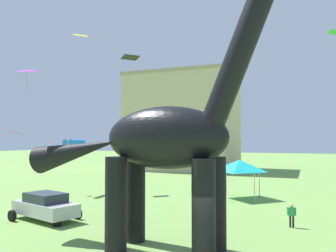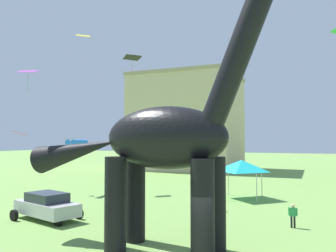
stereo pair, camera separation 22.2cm
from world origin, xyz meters
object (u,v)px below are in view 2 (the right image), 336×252
Objects in this scene: kite_far_left at (83,36)px; dinosaur_sculpture at (164,138)px; kite_apex at (132,58)px; person_near_flyer at (207,199)px; kite_near_high at (28,72)px; festival_canopy_tent at (242,166)px; parked_sedan_left at (47,206)px; person_vendor_side at (293,213)px; kite_mid_left at (77,142)px; person_far_spectator at (197,191)px; kite_mid_right at (19,133)px.

dinosaur_sculpture is at bearing -43.96° from kite_far_left.
kite_far_left is 9.96m from kite_apex.
kite_near_high reaches higher than person_near_flyer.
kite_near_high reaches higher than festival_canopy_tent.
dinosaur_sculpture is 2.83× the size of parked_sedan_left.
kite_mid_left is at bearing 91.01° from person_vendor_side.
festival_canopy_tent is (0.83, 6.80, 1.61)m from person_near_flyer.
person_far_spectator reaches higher than person_vendor_side.
kite_mid_right reaches higher than person_far_spectator.
parked_sedan_left is at bearing 122.32° from person_vendor_side.
person_vendor_side is 0.39× the size of festival_canopy_tent.
kite_mid_right reaches higher than kite_mid_left.
person_near_flyer is 0.82× the size of kite_mid_left.
kite_far_left reaches higher than person_vendor_side.
kite_mid_right reaches higher than person_vendor_side.
parked_sedan_left is 2.92× the size of kite_apex.
kite_far_left is at bearing -57.13° from person_near_flyer.
kite_apex reaches higher than parked_sedan_left.
kite_mid_right is (-8.46, 5.98, 4.33)m from parked_sedan_left.
kite_far_left is at bearing 120.24° from kite_mid_left.
festival_canopy_tent is at bearing 83.25° from dinosaur_sculpture.
kite_mid_right is 1.25× the size of kite_apex.
dinosaur_sculpture is 7.99× the size of kite_far_left.
parked_sedan_left is 2.93× the size of person_near_flyer.
kite_mid_left is (-17.63, 5.10, 3.62)m from person_vendor_side.
person_vendor_side is 0.65× the size of kite_mid_left.
parked_sedan_left is 7.63m from kite_near_high.
parked_sedan_left is at bearing -0.67° from person_near_flyer.
person_vendor_side is at bearing 47.86° from dinosaur_sculpture.
kite_mid_left is (1.74, -2.99, -10.31)m from kite_far_left.
kite_far_left is 11.28m from kite_mid_right.
kite_far_left reaches higher than kite_mid_left.
parked_sedan_left is at bearing -61.53° from kite_far_left.
dinosaur_sculpture reaches higher than kite_near_high.
kite_far_left reaches higher than dinosaur_sculpture.
kite_apex is 9.04m from kite_mid_left.
kite_near_high is at bearing 94.07° from person_far_spectator.
dinosaur_sculpture reaches higher than kite_apex.
kite_apex is (10.09, 1.06, 5.61)m from kite_mid_right.
kite_far_left is at bearing 134.80° from parked_sedan_left.
festival_canopy_tent is at bearing 44.59° from person_vendor_side.
person_near_flyer is (-5.04, 1.30, 0.19)m from person_vendor_side.
kite_apex is at bearing -147.50° from festival_canopy_tent.
kite_mid_right is (-2.16, -5.65, -9.53)m from kite_far_left.
festival_canopy_tent is at bearing 59.50° from kite_near_high.
dinosaur_sculpture is at bearing -40.82° from kite_mid_left.
dinosaur_sculpture reaches higher than parked_sedan_left.
kite_far_left is 16.88m from kite_near_high.
kite_near_high is 0.67× the size of kite_mid_left.
dinosaur_sculpture is at bearing -54.73° from kite_apex.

